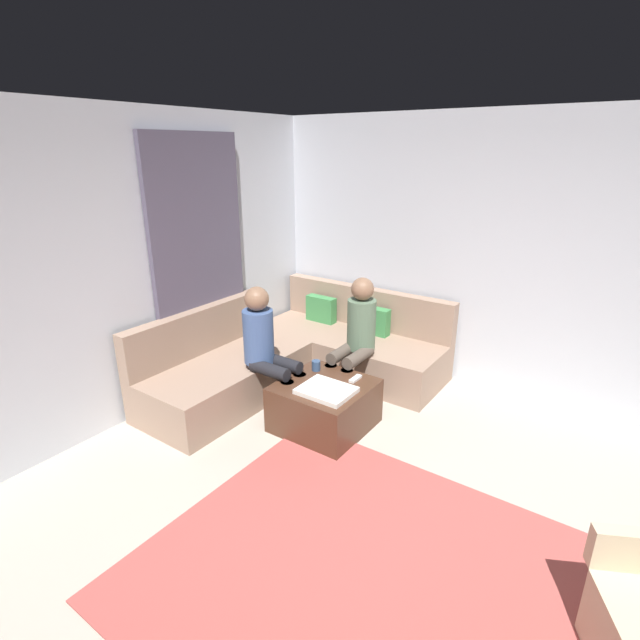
% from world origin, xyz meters
% --- Properties ---
extents(ground_plane, '(6.00, 6.00, 0.10)m').
position_xyz_m(ground_plane, '(0.00, 0.00, -0.05)').
color(ground_plane, '#B2A899').
extents(wall_back, '(6.00, 0.12, 2.70)m').
position_xyz_m(wall_back, '(0.00, 2.94, 1.35)').
color(wall_back, silver).
rests_on(wall_back, ground_plane).
extents(wall_left, '(0.12, 6.00, 2.70)m').
position_xyz_m(wall_left, '(-2.94, 0.00, 1.35)').
color(wall_left, silver).
rests_on(wall_left, ground_plane).
extents(curtain_panel, '(0.06, 1.10, 2.50)m').
position_xyz_m(curtain_panel, '(-2.84, 1.30, 1.25)').
color(curtain_panel, '#595166').
rests_on(curtain_panel, ground_plane).
extents(area_rug, '(2.60, 2.20, 0.01)m').
position_xyz_m(area_rug, '(-0.20, 0.10, 0.01)').
color(area_rug, '#AD4C47').
rests_on(area_rug, ground_plane).
extents(sectional_couch, '(2.10, 2.55, 0.87)m').
position_xyz_m(sectional_couch, '(-2.08, 1.88, 0.28)').
color(sectional_couch, '#9E7F6B').
rests_on(sectional_couch, ground_plane).
extents(ottoman, '(0.76, 0.76, 0.42)m').
position_xyz_m(ottoman, '(-1.34, 1.28, 0.21)').
color(ottoman, '#4C2D1E').
rests_on(ottoman, ground_plane).
extents(folded_blanket, '(0.44, 0.36, 0.04)m').
position_xyz_m(folded_blanket, '(-1.24, 1.16, 0.44)').
color(folded_blanket, white).
rests_on(folded_blanket, ottoman).
extents(coffee_mug, '(0.08, 0.08, 0.10)m').
position_xyz_m(coffee_mug, '(-1.56, 1.46, 0.47)').
color(coffee_mug, '#334C72').
rests_on(coffee_mug, ottoman).
extents(game_remote, '(0.05, 0.15, 0.02)m').
position_xyz_m(game_remote, '(-1.16, 1.50, 0.43)').
color(game_remote, white).
rests_on(game_remote, ottoman).
extents(person_on_couch_back, '(0.30, 0.60, 1.20)m').
position_xyz_m(person_on_couch_back, '(-1.42, 1.93, 0.66)').
color(person_on_couch_back, brown).
rests_on(person_on_couch_back, ground_plane).
extents(person_on_couch_side, '(0.60, 0.30, 1.20)m').
position_xyz_m(person_on_couch_side, '(-1.93, 1.22, 0.66)').
color(person_on_couch_side, black).
rests_on(person_on_couch_side, ground_plane).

